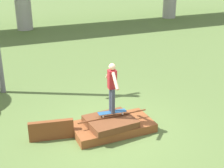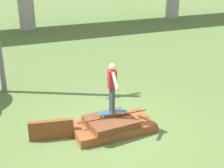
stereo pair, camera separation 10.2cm
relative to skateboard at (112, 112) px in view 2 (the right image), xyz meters
The scene contains 5 objects.
ground_plane 0.58m from the skateboard, 86.96° to the right, with size 80.00×80.00×0.00m, color #567038.
scrap_pile 0.39m from the skateboard, 109.05° to the right, with size 2.32×1.26×0.50m.
scrap_plank_loose 1.77m from the skateboard, behind, with size 1.23×0.37×0.56m.
skateboard is the anchor object (origin of this frame).
skater 0.84m from the skateboard, 86.42° to the left, with size 0.24×1.05×1.45m.
Camera 2 is at (-3.12, -7.30, 4.65)m, focal length 50.00 mm.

